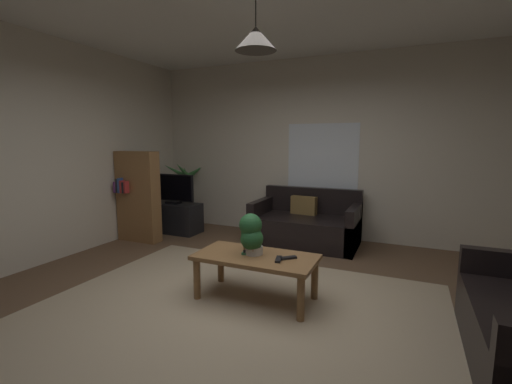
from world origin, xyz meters
The scene contains 18 objects.
floor centered at (0.00, 0.00, -0.01)m, with size 5.64×5.40×0.02m, color brown.
rug centered at (0.00, -0.20, 0.00)m, with size 3.66×2.97×0.01m, color tan.
wall_back centered at (0.00, 2.73, 1.43)m, with size 5.76×0.06×2.86m, color beige.
wall_left centered at (-2.85, 0.00, 1.43)m, with size 0.06×5.40×2.86m, color beige.
window_pane centered at (0.09, 2.70, 1.24)m, with size 1.13×0.01×1.18m, color white.
couch_under_window centered at (-0.02, 2.20, 0.27)m, with size 1.55×0.89×0.82m.
coffee_table centered at (0.06, 0.17, 0.38)m, with size 1.18×0.59×0.45m.
book_on_table_0 centered at (-0.01, 0.18, 0.46)m, with size 0.14×0.11×0.02m, color #387247.
book_on_table_1 centered at (0.00, 0.17, 0.48)m, with size 0.13×0.09×0.03m, color black.
book_on_table_2 centered at (0.01, 0.17, 0.51)m, with size 0.12×0.10×0.03m, color #99663F.
remote_on_table_0 centered at (0.38, 0.19, 0.46)m, with size 0.05×0.16×0.02m, color black.
remote_on_table_1 centered at (0.31, 0.12, 0.46)m, with size 0.05×0.16×0.02m, color black.
potted_plant_on_table centered at (0.00, 0.18, 0.66)m, with size 0.24×0.24×0.41m.
tv_stand centered at (-2.27, 1.95, 0.25)m, with size 0.90×0.44×0.50m, color black.
tv centered at (-2.27, 1.93, 0.76)m, with size 0.80×0.16×0.50m.
potted_palm_corner centered at (-2.30, 2.40, 0.51)m, with size 0.67×0.85×1.23m.
bookshelf_corner centered at (-2.45, 1.30, 0.70)m, with size 0.70×0.31×1.40m.
pendant_lamp centered at (0.06, 0.17, 2.45)m, with size 0.38×0.38×0.51m.
Camera 1 is at (1.38, -2.81, 1.54)m, focal length 24.33 mm.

